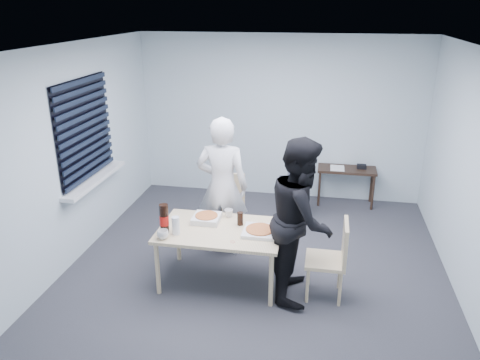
% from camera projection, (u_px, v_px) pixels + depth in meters
% --- Properties ---
extents(room, '(5.00, 5.00, 5.00)m').
position_uv_depth(room, '(88.00, 138.00, 5.83)').
color(room, '#2E2E33').
rests_on(room, ground).
extents(dining_table, '(1.36, 0.86, 0.66)m').
position_uv_depth(dining_table, '(220.00, 234.00, 5.21)').
color(dining_table, beige).
rests_on(dining_table, ground).
extents(chair_far, '(0.42, 0.42, 0.89)m').
position_uv_depth(chair_far, '(228.00, 202.00, 6.27)').
color(chair_far, beige).
rests_on(chair_far, ground).
extents(chair_right, '(0.42, 0.42, 0.89)m').
position_uv_depth(chair_right, '(334.00, 255.00, 4.96)').
color(chair_right, beige).
rests_on(chair_right, ground).
extents(person_white, '(0.65, 0.42, 1.77)m').
position_uv_depth(person_white, '(222.00, 187.00, 5.78)').
color(person_white, silver).
rests_on(person_white, ground).
extents(person_black, '(0.47, 0.86, 1.77)m').
position_uv_depth(person_black, '(301.00, 219.00, 4.92)').
color(person_black, black).
rests_on(person_black, ground).
extents(side_table, '(0.90, 0.40, 0.60)m').
position_uv_depth(side_table, '(347.00, 173.00, 7.32)').
color(side_table, '#36251B').
rests_on(side_table, ground).
extents(stool, '(0.34, 0.34, 0.47)m').
position_uv_depth(stool, '(298.00, 195.00, 6.91)').
color(stool, black).
rests_on(stool, ground).
extents(backpack, '(0.32, 0.23, 0.45)m').
position_uv_depth(backpack, '(299.00, 174.00, 6.78)').
color(backpack, slate).
rests_on(backpack, stool).
extents(pizza_box_a, '(0.31, 0.31, 0.08)m').
position_uv_depth(pizza_box_a, '(207.00, 218.00, 5.37)').
color(pizza_box_a, white).
rests_on(pizza_box_a, dining_table).
extents(pizza_box_b, '(0.36, 0.36, 0.05)m').
position_uv_depth(pizza_box_b, '(260.00, 231.00, 5.10)').
color(pizza_box_b, white).
rests_on(pizza_box_b, dining_table).
extents(mug_a, '(0.17, 0.17, 0.10)m').
position_uv_depth(mug_a, '(163.00, 235.00, 4.96)').
color(mug_a, white).
rests_on(mug_a, dining_table).
extents(mug_b, '(0.10, 0.10, 0.09)m').
position_uv_depth(mug_b, '(229.00, 213.00, 5.47)').
color(mug_b, white).
rests_on(mug_b, dining_table).
extents(cola_glass, '(0.09, 0.09, 0.15)m').
position_uv_depth(cola_glass, '(240.00, 219.00, 5.26)').
color(cola_glass, black).
rests_on(cola_glass, dining_table).
extents(soda_bottle, '(0.10, 0.10, 0.33)m').
position_uv_depth(soda_bottle, '(164.00, 219.00, 5.07)').
color(soda_bottle, black).
rests_on(soda_bottle, dining_table).
extents(plastic_cups, '(0.09, 0.09, 0.20)m').
position_uv_depth(plastic_cups, '(176.00, 226.00, 5.05)').
color(plastic_cups, silver).
rests_on(plastic_cups, dining_table).
extents(rubber_band, '(0.06, 0.06, 0.00)m').
position_uv_depth(rubber_band, '(233.00, 242.00, 4.91)').
color(rubber_band, red).
rests_on(rubber_band, dining_table).
extents(papers, '(0.28, 0.33, 0.00)m').
position_uv_depth(papers, '(337.00, 168.00, 7.30)').
color(papers, white).
rests_on(papers, side_table).
extents(black_box, '(0.15, 0.11, 0.06)m').
position_uv_depth(black_box, '(362.00, 167.00, 7.28)').
color(black_box, black).
rests_on(black_box, side_table).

